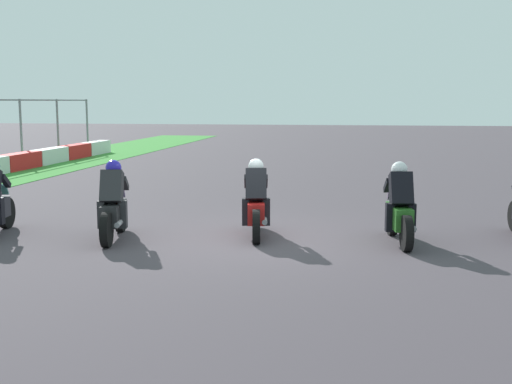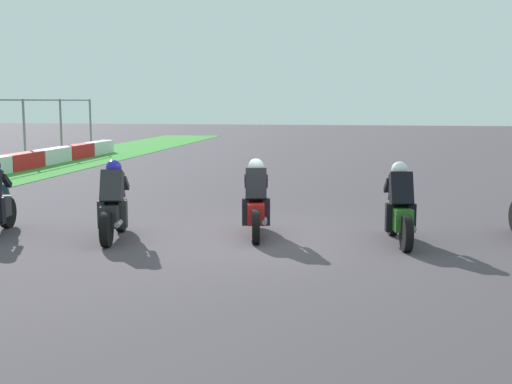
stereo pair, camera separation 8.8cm
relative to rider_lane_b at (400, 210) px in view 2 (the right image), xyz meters
The scene contains 4 objects.
ground_plane 2.71m from the rider_lane_b, 91.70° to the left, with size 120.00×120.00×0.00m, color #433B42.
rider_lane_b is the anchor object (origin of this frame).
rider_lane_c 2.73m from the rider_lane_b, 85.81° to the left, with size 2.04×0.60×1.51m.
rider_lane_d 5.38m from the rider_lane_b, 95.45° to the left, with size 2.03×0.62×1.51m.
Camera 2 is at (-11.97, -1.91, 2.61)m, focal length 45.39 mm.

